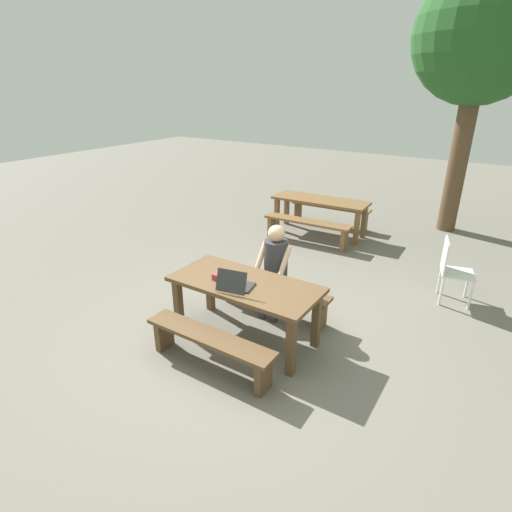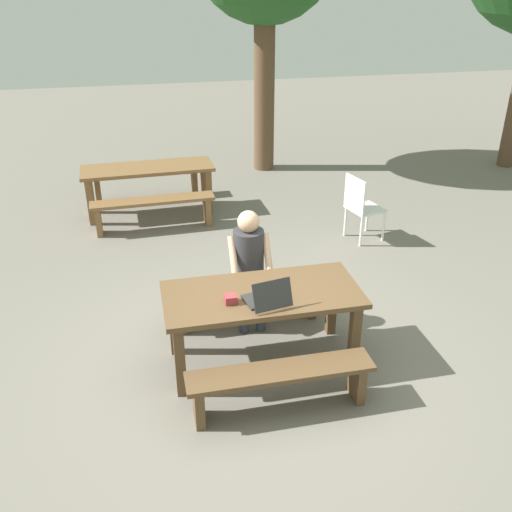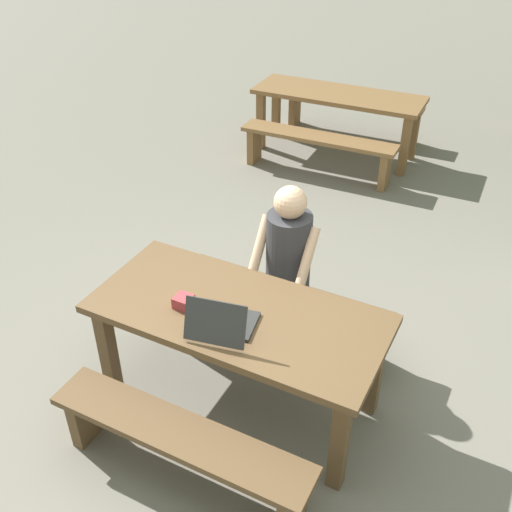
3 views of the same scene
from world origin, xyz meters
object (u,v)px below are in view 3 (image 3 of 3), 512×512
Objects in this scene: person_seated at (286,258)px; laptop at (222,322)px; small_pouch at (183,302)px; picnic_table_front at (238,325)px; picnic_table_mid at (338,103)px.

laptop is at bearing -91.04° from person_seated.
person_seated reaches higher than small_pouch.
picnic_table_front is at bearing 20.42° from small_pouch.
laptop is 3.94× the size of small_pouch.
picnic_table_front is 0.27m from laptop.
laptop is 0.32× the size of person_seated.
picnic_table_mid is (-0.86, 4.01, -0.03)m from picnic_table_front.
laptop reaches higher than small_pouch.
small_pouch is at bearing -112.86° from person_seated.
small_pouch is 0.86m from person_seated.
small_pouch is (-0.32, 0.08, -0.03)m from laptop.
picnic_table_mid is (-0.86, 4.21, -0.21)m from laptop.
picnic_table_mid is at bearing 97.50° from small_pouch.
picnic_table_front is at bearing -91.59° from person_seated.
laptop is 0.87m from person_seated.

